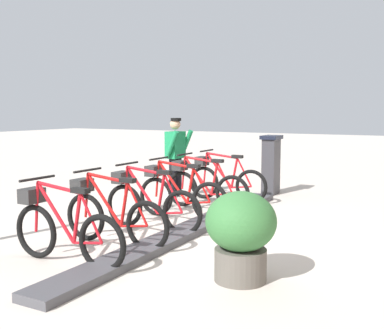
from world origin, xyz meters
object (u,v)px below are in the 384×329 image
Objects in this scene: payment_kiosk at (271,164)px; worker_near_rack at (176,154)px; bike_docked_2 at (178,193)px; bike_docked_3 at (148,203)px; planter_bush at (241,231)px; bike_docked_5 at (63,229)px; bike_docked_4 at (111,214)px; bike_docked_0 at (224,180)px; bike_docked_1 at (203,186)px.

payment_kiosk is 0.77× the size of worker_near_rack.
bike_docked_2 is 1.00× the size of bike_docked_3.
worker_near_rack is (1.07, -1.72, 0.48)m from bike_docked_2.
planter_bush is (-1.50, 5.21, -0.12)m from payment_kiosk.
bike_docked_5 is at bearing 13.48° from planter_bush.
bike_docked_3 is 1.04× the size of worker_near_rack.
bike_docked_5 is 1.04× the size of worker_near_rack.
bike_docked_4 is at bearing -90.00° from bike_docked_5.
bike_docked_5 is at bearing 84.28° from payment_kiosk.
bike_docked_2 is at bearing 90.00° from bike_docked_0.
bike_docked_2 is at bearing -90.00° from bike_docked_5.
bike_docked_1 is at bearing 74.74° from payment_kiosk.
payment_kiosk is 0.74× the size of bike_docked_4.
bike_docked_1 is (0.57, 2.10, -0.24)m from payment_kiosk.
worker_near_rack reaches higher than bike_docked_4.
bike_docked_4 is (0.57, 4.80, -0.24)m from payment_kiosk.
payment_kiosk is 5.74m from bike_docked_5.
worker_near_rack is at bearing 37.93° from payment_kiosk.
payment_kiosk reaches higher than bike_docked_4.
bike_docked_1 is 3.61m from bike_docked_5.
bike_docked_4 is (0.00, 0.90, 0.00)m from bike_docked_3.
planter_bush is at bearing 117.27° from bike_docked_0.
worker_near_rack is at bearing -51.35° from planter_bush.
bike_docked_4 is (0.00, 2.71, 0.00)m from bike_docked_1.
bike_docked_5 reaches higher than planter_bush.
bike_docked_4 and bike_docked_5 have the same top height.
payment_kiosk reaches higher than bike_docked_0.
bike_docked_4 is 1.04× the size of worker_near_rack.
worker_near_rack is at bearing -73.07° from bike_docked_4.
bike_docked_3 is 1.77× the size of planter_bush.
bike_docked_0 is at bearing -62.73° from planter_bush.
bike_docked_4 is 1.00× the size of bike_docked_5.
bike_docked_5 is 4.58m from worker_near_rack.
bike_docked_2 is at bearing -90.00° from bike_docked_4.
planter_bush is at bearing 123.62° from bike_docked_1.
planter_bush is (-2.07, 0.41, 0.11)m from bike_docked_4.
bike_docked_4 is at bearing 90.00° from bike_docked_3.
bike_docked_4 is at bearing 106.93° from worker_near_rack.
payment_kiosk is 0.74× the size of bike_docked_3.
bike_docked_0 is at bearing -90.00° from bike_docked_4.
bike_docked_0 is at bearing -90.00° from bike_docked_2.
worker_near_rack is (1.07, -3.52, 0.48)m from bike_docked_4.
bike_docked_4 reaches higher than planter_bush.
bike_docked_3 and bike_docked_5 have the same top height.
payment_kiosk is at bearing -95.72° from bike_docked_5.
payment_kiosk reaches higher than bike_docked_2.
worker_near_rack is (1.07, -0.81, 0.48)m from bike_docked_1.
bike_docked_5 is at bearing 90.00° from bike_docked_1.
bike_docked_2 is at bearing 121.98° from worker_near_rack.
planter_bush is at bearing 128.65° from worker_near_rack.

